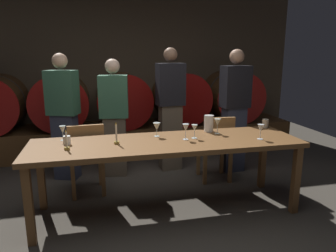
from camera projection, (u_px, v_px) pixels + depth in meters
ground_plane at (151, 229)px, 3.06m from camera, size 8.48×8.48×0.00m
back_wall at (120, 65)px, 5.77m from camera, size 6.53×0.24×2.90m
barrel_shelf at (124, 137)px, 5.51m from camera, size 5.87×0.90×0.46m
wine_barrel_left at (61, 101)px, 5.14m from camera, size 0.89×0.92×0.89m
wine_barrel_center at (123, 99)px, 5.37m from camera, size 0.89×0.92×0.89m
wine_barrel_right at (180, 98)px, 5.59m from camera, size 0.89×0.92×0.89m
wine_barrel_far_right at (231, 96)px, 5.80m from camera, size 0.89×0.92×0.89m
dining_table at (167, 147)px, 3.27m from camera, size 2.77×0.81×0.78m
chair_left at (87, 156)px, 3.70m from camera, size 0.43×0.43×0.88m
chair_right at (216, 145)px, 4.13m from camera, size 0.43×0.43×0.88m
guest_far_left at (64, 117)px, 4.15m from camera, size 0.44×0.36×1.67m
guest_center_left at (114, 118)px, 4.27m from camera, size 0.41×0.29×1.59m
guest_center_right at (170, 109)px, 4.49m from camera, size 0.40×0.27×1.74m
guest_far_right at (234, 111)px, 4.42m from camera, size 0.40×0.27×1.72m
candle_left at (67, 144)px, 2.94m from camera, size 0.05×0.05×0.20m
candle_right at (116, 138)px, 3.13m from camera, size 0.05×0.05×0.22m
pitcher at (209, 123)px, 3.63m from camera, size 0.11×0.11×0.19m
wine_glass_far_left at (63, 130)px, 3.25m from camera, size 0.06×0.06×0.16m
wine_glass_left at (157, 127)px, 3.41m from camera, size 0.08×0.08×0.15m
wine_glass_center_left at (186, 128)px, 3.28m from camera, size 0.07×0.07×0.17m
wine_glass_center_right at (194, 128)px, 3.33m from camera, size 0.06×0.06×0.15m
wine_glass_right at (217, 123)px, 3.52m from camera, size 0.07×0.07×0.17m
wine_glass_far_right at (261, 129)px, 3.29m from camera, size 0.07×0.07×0.16m
cup_left at (67, 140)px, 3.12m from camera, size 0.07×0.07×0.09m
cup_right at (265, 123)px, 3.84m from camera, size 0.07×0.07×0.10m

